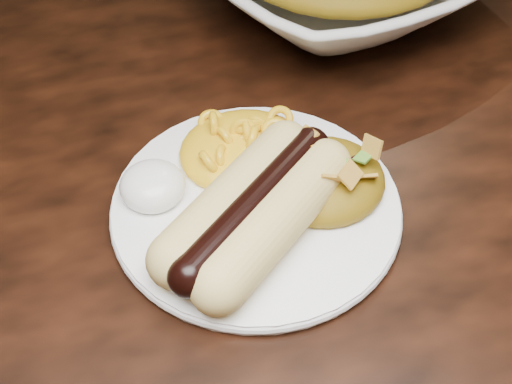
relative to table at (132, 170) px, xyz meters
name	(u,v)px	position (x,y,z in m)	size (l,w,h in m)	color
table	(132,170)	(0.00, 0.00, 0.00)	(1.60, 0.90, 0.75)	black
plate	(256,207)	(0.07, -0.16, 0.10)	(0.20, 0.20, 0.01)	white
hotdog	(255,209)	(0.06, -0.18, 0.12)	(0.12, 0.13, 0.04)	#DAC670
mac_and_cheese	(243,137)	(0.07, -0.11, 0.12)	(0.09, 0.08, 0.04)	#F8AD15
sour_cream	(152,180)	(0.00, -0.13, 0.12)	(0.05, 0.05, 0.03)	white
taco_salad	(324,172)	(0.11, -0.16, 0.12)	(0.09, 0.08, 0.04)	#B14A08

